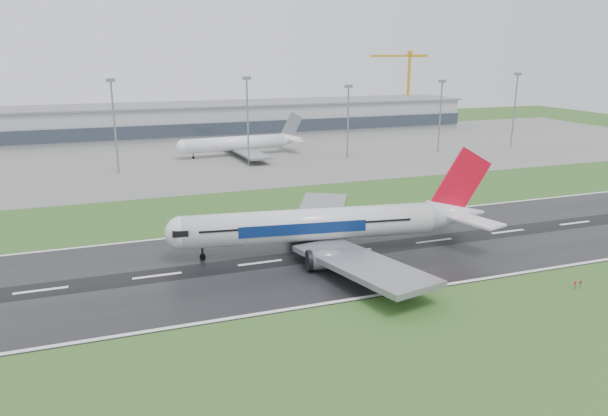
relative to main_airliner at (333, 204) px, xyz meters
name	(u,v)px	position (x,y,z in m)	size (l,w,h in m)	color
ground	(434,241)	(23.59, -1.78, -10.21)	(520.00, 520.00, 0.00)	#2C541F
runway	(434,241)	(23.59, -1.78, -10.16)	(400.00, 45.00, 0.10)	black
apron	(273,151)	(23.59, 123.22, -10.17)	(400.00, 130.00, 0.08)	slate
terminal	(240,118)	(23.59, 183.22, -2.71)	(240.00, 36.00, 15.00)	#94979E
main_airliner	(333,204)	(0.00, 0.00, 0.00)	(68.47, 65.21, 20.22)	silver
parked_airliner	(239,136)	(7.86, 118.26, -2.16)	(54.38, 50.63, 15.94)	white
tower_crane	(408,87)	(130.71, 198.22, 10.67)	(42.07, 2.29, 41.75)	#C78F1A
floodmast_1	(115,129)	(-40.02, 98.22, 5.31)	(0.64, 0.64, 31.03)	gray
floodmast_2	(248,123)	(6.53, 98.22, 5.32)	(0.64, 0.64, 31.06)	gray
floodmast_3	(348,123)	(46.81, 98.22, 3.51)	(0.64, 0.64, 27.43)	gray
floodmast_4	(440,118)	(88.67, 98.22, 4.12)	(0.64, 0.64, 28.66)	gray
floodmast_5	(514,112)	(126.23, 98.22, 5.33)	(0.64, 0.64, 31.08)	gray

